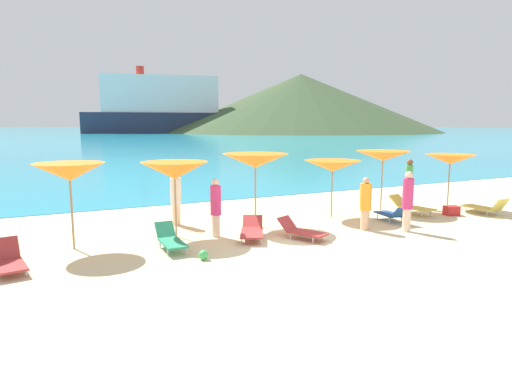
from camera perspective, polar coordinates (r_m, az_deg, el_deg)
The scene contains 24 objects.
ground_plane at distance 20.78m, azimuth -8.06°, elevation -0.97°, with size 50.00×100.00×0.30m, color beige.
ocean_water at distance 237.91m, azimuth -24.98°, elevation 7.10°, with size 650.00×440.00×0.02m, color teal.
headland_hill at distance 181.44m, azimuth 5.69°, elevation 11.19°, with size 108.07×108.07×22.66m, color #384C2D.
umbrella_1 at distance 12.62m, azimuth -22.69°, elevation 2.35°, with size 1.95×1.95×2.30m.
umbrella_2 at distance 13.17m, azimuth -10.33°, elevation 2.70°, with size 2.10×2.10×2.22m.
umbrella_3 at distance 14.31m, azimuth -0.07°, elevation 4.00°, with size 2.29×2.29×2.37m.
umbrella_4 at distance 16.03m, azimuth 9.72°, elevation 3.29°, with size 2.17×2.17×2.03m.
umbrella_5 at distance 17.76m, azimuth 15.87°, elevation 4.43°, with size 2.10×2.10×2.29m.
umbrella_6 at distance 19.13m, azimuth 23.51°, elevation 3.83°, with size 1.96×1.96×2.12m.
lounge_chair_0 at distance 15.90m, azimuth 17.00°, elevation -2.65°, with size 0.74×1.44×0.62m.
lounge_chair_1 at distance 13.05m, azimuth -0.51°, elevation -4.83°, with size 1.33×1.80×0.53m.
lounge_chair_2 at distance 13.05m, azimuth 5.80°, elevation -4.86°, with size 1.10×1.55×0.58m.
lounge_chair_3 at distance 12.14m, azimuth -10.86°, elevation -5.90°, with size 0.54×1.56×0.62m.
lounge_chair_4 at distance 11.60m, azimuth -29.03°, elevation -7.63°, with size 0.81×1.40×0.69m.
lounge_chair_5 at distance 17.47m, azimuth 19.16°, elevation -1.68°, with size 0.87×1.75×0.64m.
lounge_chair_7 at distance 18.61m, azimuth 27.22°, elevation -1.69°, with size 0.63×1.57×0.66m.
beachgoer_0 at distance 14.51m, azimuth 18.77°, elevation -0.91°, with size 0.33×0.33×1.88m.
beachgoer_1 at distance 14.88m, azimuth -10.18°, elevation -0.63°, with size 0.36×0.36×1.77m.
beachgoer_2 at distance 14.37m, azimuth 13.78°, elevation -1.31°, with size 0.36×0.36×1.67m.
beachgoer_3 at distance 13.14m, azimuth -5.15°, elevation -1.79°, with size 0.31×0.31×1.73m.
beachgoer_4 at distance 18.80m, azimuth 18.91°, elevation 1.33°, with size 0.28×0.28×1.92m.
beach_ball at distance 11.14m, azimuth -6.70°, elevation -7.98°, with size 0.25×0.25×0.25m, color #3FB259.
cooler_box at distance 17.83m, azimuth 23.64°, elevation -2.18°, with size 0.50×0.36×0.34m, color red.
cruise_ship at distance 164.61m, azimuth -12.03°, elevation 10.45°, with size 54.11×18.86×22.98m.
Camera 1 is at (-6.38, -9.47, 3.31)m, focal length 31.39 mm.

